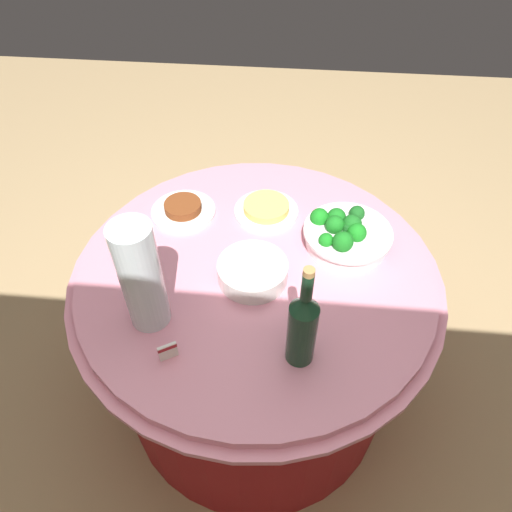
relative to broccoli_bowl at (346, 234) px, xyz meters
name	(u,v)px	position (x,y,z in m)	size (l,w,h in m)	color
ground_plane	(256,386)	(0.27, 0.13, -0.79)	(6.00, 6.00, 0.00)	tan
buffet_table	(256,335)	(0.27, 0.13, -0.41)	(1.16, 1.16, 0.74)	maroon
broccoli_bowl	(346,234)	(0.00, 0.00, 0.00)	(0.28, 0.28, 0.12)	white
plate_stack	(253,271)	(0.28, 0.17, -0.02)	(0.21, 0.21, 0.06)	white
wine_bottle	(302,327)	(0.13, 0.43, 0.08)	(0.07, 0.07, 0.34)	#163722
decorative_fruit_vase	(142,279)	(0.55, 0.34, 0.12)	(0.11, 0.11, 0.34)	silver
serving_tongs	(134,236)	(0.68, 0.03, -0.04)	(0.06, 0.17, 0.01)	silver
food_plate_stir_fry	(183,209)	(0.55, -0.10, -0.03)	(0.22, 0.22, 0.04)	white
food_plate_noodles	(266,209)	(0.26, -0.13, -0.03)	(0.22, 0.22, 0.04)	white
label_placard_front	(168,351)	(0.47, 0.47, -0.01)	(0.05, 0.03, 0.05)	white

